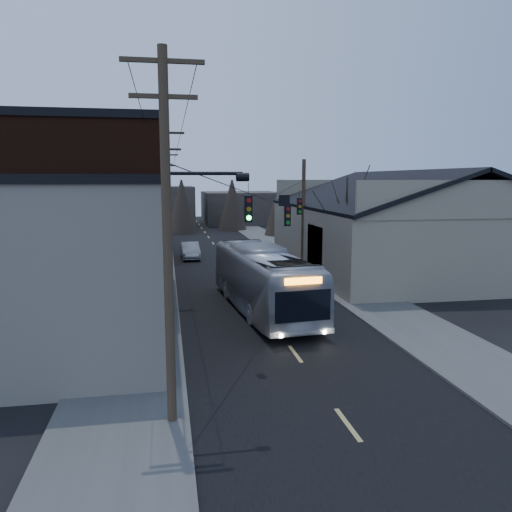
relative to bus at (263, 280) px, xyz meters
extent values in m
plane|color=black|center=(0.00, -14.92, -1.71)|extent=(160.00, 160.00, 0.00)
cube|color=black|center=(0.00, 15.08, -1.70)|extent=(9.00, 110.00, 0.02)
cube|color=#474744|center=(-6.50, 15.08, -1.65)|extent=(4.00, 110.00, 0.12)
cube|color=#474744|center=(6.50, 15.08, -1.65)|extent=(4.00, 110.00, 0.12)
cube|color=slate|center=(-9.00, -5.92, 1.79)|extent=(8.00, 8.00, 7.00)
cube|color=black|center=(-10.00, 5.08, 3.29)|extent=(10.00, 12.00, 10.00)
cube|color=#332D29|center=(-9.50, 21.08, 1.79)|extent=(9.00, 14.00, 7.00)
cube|color=gray|center=(13.00, 10.08, 0.79)|extent=(16.00, 20.00, 5.00)
cube|color=black|center=(9.00, 10.08, 4.59)|extent=(8.16, 20.60, 2.86)
cube|color=black|center=(17.00, 10.08, 4.59)|extent=(8.16, 20.60, 2.86)
cube|color=#332D29|center=(-6.00, 50.08, 1.29)|extent=(10.00, 12.00, 6.00)
cube|color=#332D29|center=(7.00, 55.08, 0.79)|extent=(12.00, 14.00, 5.00)
cone|color=black|center=(6.50, 5.08, 1.89)|extent=(0.40, 0.40, 7.20)
cylinder|color=#382B1E|center=(-5.00, -11.92, 3.54)|extent=(0.28, 0.28, 10.50)
cube|color=#382B1E|center=(-5.00, -11.92, 8.39)|extent=(2.20, 0.12, 0.12)
cylinder|color=#382B1E|center=(-5.00, 3.08, 3.29)|extent=(0.28, 0.28, 10.00)
cube|color=#382B1E|center=(-5.00, 3.08, 7.89)|extent=(2.20, 0.12, 0.12)
cylinder|color=#382B1E|center=(-5.00, 18.08, 3.04)|extent=(0.28, 0.28, 9.50)
cube|color=#382B1E|center=(-5.00, 18.08, 7.39)|extent=(2.20, 0.12, 0.12)
cylinder|color=#382B1E|center=(-5.00, 33.08, 2.79)|extent=(0.28, 0.28, 9.00)
cube|color=#382B1E|center=(-5.00, 33.08, 6.89)|extent=(2.20, 0.12, 0.12)
cylinder|color=#382B1E|center=(5.00, 10.08, 2.54)|extent=(0.28, 0.28, 8.50)
cube|color=black|center=(-2.00, -7.42, 4.24)|extent=(0.28, 0.20, 1.00)
cube|color=black|center=(0.60, -2.92, 3.64)|extent=(0.28, 0.20, 1.00)
cube|color=black|center=(2.80, 3.08, 3.74)|extent=(0.28, 0.20, 1.00)
imported|color=#ABAFB7|center=(0.00, 0.00, 0.00)|extent=(3.97, 12.45, 3.41)
imported|color=#94959B|center=(-3.00, 18.73, -0.98)|extent=(1.66, 4.43, 1.45)
camera|label=1|loc=(-5.01, -25.75, 5.33)|focal=35.00mm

